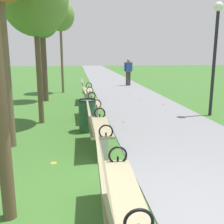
# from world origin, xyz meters

# --- Properties ---
(paved_walkway) EXTENTS (3.07, 44.00, 0.02)m
(paved_walkway) POSITION_xyz_m (1.54, 18.00, 0.01)
(paved_walkway) COLOR slate
(paved_walkway) RESTS_ON ground
(park_bench_1) EXTENTS (0.53, 1.62, 0.90)m
(park_bench_1) POSITION_xyz_m (-0.50, 0.15, 0.49)
(park_bench_1) COLOR gray
(park_bench_1) RESTS_ON ground
(park_bench_2) EXTENTS (0.49, 1.61, 0.90)m
(park_bench_2) POSITION_xyz_m (-0.50, 2.83, 0.49)
(park_bench_2) COLOR gray
(park_bench_2) RESTS_ON ground
(park_bench_3) EXTENTS (0.52, 1.61, 0.90)m
(park_bench_3) POSITION_xyz_m (-0.50, 5.50, 0.49)
(park_bench_3) COLOR gray
(park_bench_3) RESTS_ON ground
(park_bench_4) EXTENTS (0.51, 1.61, 0.90)m
(park_bench_4) POSITION_xyz_m (-0.50, 8.34, 0.49)
(park_bench_4) COLOR gray
(park_bench_4) RESTS_ON ground
(tree_4) EXTENTS (1.35, 1.35, 4.03)m
(tree_4) POSITION_xyz_m (-2.20, 8.86, 3.20)
(tree_4) COLOR #4C3D2D
(tree_4) RESTS_ON ground
(tree_5) EXTENTS (1.37, 1.37, 4.51)m
(tree_5) POSITION_xyz_m (-1.59, 11.19, 3.72)
(tree_5) COLOR brown
(tree_5) RESTS_ON ground
(pedestrian_walking) EXTENTS (0.52, 0.27, 1.62)m
(pedestrian_walking) POSITION_xyz_m (2.26, 13.62, 0.93)
(pedestrian_walking) COLOR #3D3328
(pedestrian_walking) RESTS_ON paved_walkway
(trash_bin) EXTENTS (0.48, 0.48, 0.84)m
(trash_bin) POSITION_xyz_m (-0.65, 4.14, 0.42)
(trash_bin) COLOR #234C2D
(trash_bin) RESTS_ON ground
(lamp_post) EXTENTS (0.28, 0.28, 3.48)m
(lamp_post) POSITION_xyz_m (3.37, 5.40, 2.31)
(lamp_post) COLOR black
(lamp_post) RESTS_ON ground
(scattered_leaves) EXTENTS (3.93, 12.47, 0.02)m
(scattered_leaves) POSITION_xyz_m (0.72, 5.88, 0.02)
(scattered_leaves) COLOR #BC842D
(scattered_leaves) RESTS_ON ground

